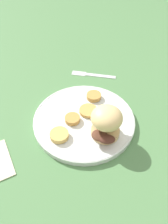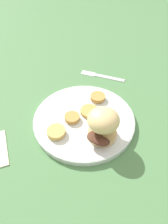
{
  "view_description": "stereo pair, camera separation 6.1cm",
  "coord_description": "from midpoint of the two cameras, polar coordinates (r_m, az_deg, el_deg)",
  "views": [
    {
      "loc": [
        0.3,
        0.3,
        0.49
      ],
      "look_at": [
        0.0,
        0.0,
        0.04
      ],
      "focal_mm": 35.0,
      "sensor_mm": 36.0,
      "label": 1
    },
    {
      "loc": [
        0.26,
        0.34,
        0.49
      ],
      "look_at": [
        0.0,
        0.0,
        0.04
      ],
      "focal_mm": 35.0,
      "sensor_mm": 36.0,
      "label": 2
    }
  ],
  "objects": [
    {
      "name": "potato_round_3",
      "position": [
        0.65,
        -1.57,
        0.21
      ],
      "size": [
        0.05,
        0.05,
        0.01
      ],
      "primitive_type": "cylinder",
      "color": "tan",
      "rests_on": "dinner_plate"
    },
    {
      "name": "ground_plane",
      "position": [
        0.65,
        -2.72,
        -2.79
      ],
      "size": [
        4.0,
        4.0,
        0.0
      ],
      "primitive_type": "plane",
      "color": "#4C7A47"
    },
    {
      "name": "dinner_plate",
      "position": [
        0.64,
        -2.75,
        -2.19
      ],
      "size": [
        0.29,
        0.29,
        0.02
      ],
      "color": "silver",
      "rests_on": "ground_plane"
    },
    {
      "name": "fork",
      "position": [
        0.81,
        0.12,
        9.62
      ],
      "size": [
        0.11,
        0.15,
        0.0
      ],
      "color": "silver",
      "rests_on": "ground_plane"
    },
    {
      "name": "potato_round_2",
      "position": [
        0.59,
        -9.49,
        -6.08
      ],
      "size": [
        0.05,
        0.05,
        0.01
      ],
      "primitive_type": "cylinder",
      "color": "tan",
      "rests_on": "dinner_plate"
    },
    {
      "name": "potato_round_1",
      "position": [
        0.69,
        0.04,
        4.06
      ],
      "size": [
        0.05,
        0.05,
        0.01
      ],
      "primitive_type": "cylinder",
      "color": "#BC8942",
      "rests_on": "dinner_plate"
    },
    {
      "name": "potato_round_0",
      "position": [
        0.62,
        -5.86,
        -1.95
      ],
      "size": [
        0.04,
        0.04,
        0.01
      ],
      "primitive_type": "cylinder",
      "color": "#BC8942",
      "rests_on": "dinner_plate"
    },
    {
      "name": "sandwich",
      "position": [
        0.56,
        2.88,
        -2.66
      ],
      "size": [
        0.1,
        0.09,
        0.09
      ],
      "color": "tan",
      "rests_on": "dinner_plate"
    }
  ]
}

